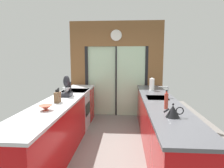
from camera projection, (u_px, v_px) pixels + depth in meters
The scene contains 12 objects.
ground_plane at pixel (112, 141), 4.03m from camera, with size 5.04×7.60×0.02m, color slate.
back_wall_unit at pixel (116, 63), 5.60m from camera, with size 2.64×0.12×2.70m.
left_counter_run at pixel (60, 125), 3.56m from camera, with size 0.62×3.80×0.92m.
right_counter_run at pixel (160, 125), 3.60m from camera, with size 0.62×3.80×0.92m.
sink_faucet at pixel (166, 90), 3.76m from camera, with size 0.19×0.02×0.22m.
oven_range at pixel (76, 109), 4.67m from camera, with size 0.60×0.60×0.92m.
mixing_bowl at pixel (46, 108), 2.86m from camera, with size 0.20×0.20×0.08m.
knife_block at pixel (58, 97), 3.36m from camera, with size 0.08×0.14×0.26m.
stand_mixer at pixel (67, 88), 3.89m from camera, with size 0.17×0.27×0.42m.
kettle at pixel (173, 111), 2.53m from camera, with size 0.26×0.18×0.19m.
soap_bottle at pixel (166, 101), 2.94m from camera, with size 0.06×0.06×0.29m.
paper_towel_roll at pixel (152, 85), 4.58m from camera, with size 0.13×0.13×0.31m.
Camera 1 is at (0.28, -3.22, 1.69)m, focal length 31.37 mm.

